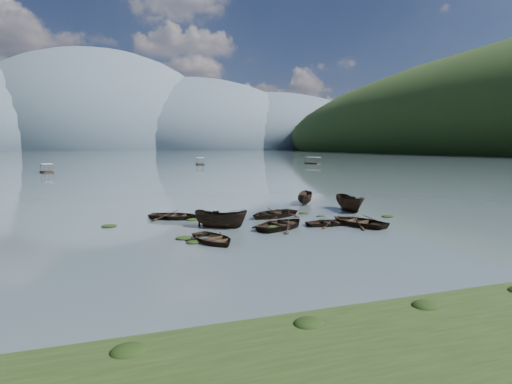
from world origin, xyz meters
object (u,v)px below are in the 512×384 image
object	(u,v)px
rowboat_0	(213,242)
rowboat_3	(358,225)
pontoon_left	(47,173)
pontoon_centre	(200,165)

from	to	relation	value
rowboat_0	rowboat_3	size ratio (longest dim) A/B	0.84
pontoon_left	rowboat_0	bearing A→B (deg)	-92.97
pontoon_left	pontoon_centre	world-z (taller)	pontoon_centre
rowboat_0	pontoon_left	distance (m)	85.58
rowboat_0	rowboat_3	distance (m)	12.60
rowboat_3	pontoon_centre	world-z (taller)	pontoon_centre
pontoon_centre	rowboat_3	bearing A→B (deg)	-88.74
rowboat_0	rowboat_3	bearing A→B (deg)	-8.31
rowboat_0	pontoon_left	size ratio (longest dim) A/B	0.76
rowboat_0	pontoon_centre	bearing A→B (deg)	62.48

